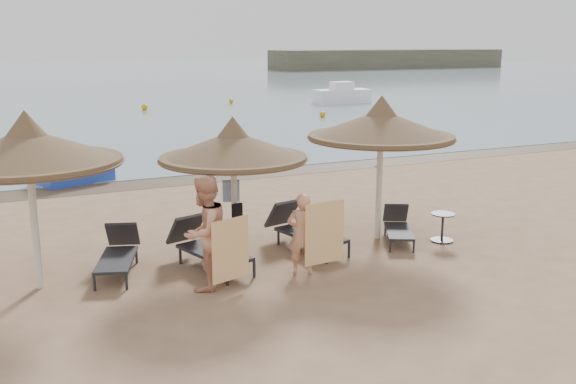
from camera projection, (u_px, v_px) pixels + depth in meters
name	position (u px, v px, depth m)	size (l,w,h in m)	color
ground	(286.00, 280.00, 11.96)	(160.00, 160.00, 0.00)	#9D7858
sea	(30.00, 76.00, 82.75)	(200.00, 140.00, 0.03)	slate
wet_sand_strip	(163.00, 182.00, 20.28)	(200.00, 1.60, 0.01)	#4F3D2A
palapa_left	(27.00, 148.00, 11.00)	(3.23, 3.23, 3.20)	silver
palapa_center	(233.00, 147.00, 12.52)	(2.95, 2.95, 2.93)	silver
palapa_right	(381.00, 125.00, 13.92)	(3.24, 3.24, 3.21)	silver
lounger_far_left	(118.00, 252.00, 12.35)	(1.18, 1.96, 0.83)	#27282E
lounger_near_left	(206.00, 246.00, 12.61)	(1.27, 2.19, 0.93)	#27282E
lounger_near_right	(302.00, 229.00, 13.76)	(1.17, 2.18, 0.93)	#27282E
lounger_far_right	(398.00, 226.00, 14.27)	(1.24, 1.69, 0.73)	#27282E
side_table	(442.00, 228.00, 14.20)	(0.53, 0.53, 0.64)	#27282E
person_left	(205.00, 224.00, 11.29)	(1.10, 0.72, 2.39)	tan
person_right	(302.00, 227.00, 12.10)	(0.84, 0.55, 1.83)	tan
towel_left	(231.00, 249.00, 11.22)	(0.78, 0.27, 1.13)	orange
towel_right	(325.00, 233.00, 12.04)	(0.85, 0.09, 1.20)	orange
bag_patterned	(231.00, 191.00, 12.89)	(0.35, 0.20, 0.43)	white
bag_dark	(237.00, 211.00, 12.67)	(0.23, 0.14, 0.31)	black
pedal_boat	(73.00, 171.00, 20.11)	(2.44, 1.91, 1.00)	#2340B0
buoy_mid	(145.00, 107.00, 41.22)	(0.41, 0.41, 0.41)	#E39B08
buoy_right	(323.00, 115.00, 37.36)	(0.35, 0.35, 0.35)	#E39B08
buoy_extra	(231.00, 101.00, 45.86)	(0.34, 0.34, 0.34)	#E39B08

